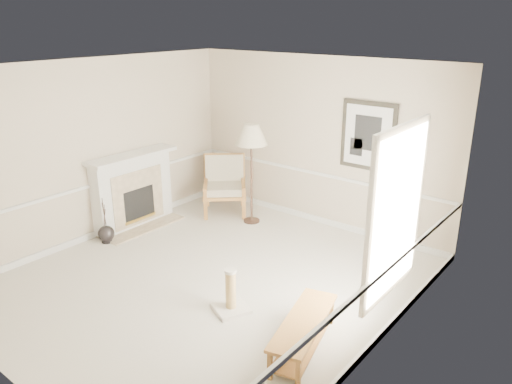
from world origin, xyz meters
TOP-DOWN VIEW (x-y plane):
  - ground at (0.00, 0.00)m, footprint 5.50×5.50m
  - room at (0.14, 0.08)m, footprint 5.04×5.54m
  - fireplace at (-2.34, 0.60)m, footprint 0.64×1.64m
  - floor_vase at (-2.15, -0.15)m, footprint 0.27×0.27m
  - armchair at (-1.60, 2.13)m, footprint 1.14×1.14m
  - floor_lamp at (-0.85, 2.00)m, footprint 0.68×0.68m
  - bench at (1.89, -0.47)m, footprint 0.71×1.37m
  - scratching_post at (0.76, -0.39)m, footprint 0.53×0.53m

SIDE VIEW (x-z plane):
  - ground at x=0.00m, z-range 0.00..0.00m
  - floor_vase at x=-2.15m, z-range -0.25..0.53m
  - scratching_post at x=0.76m, z-range -0.11..0.47m
  - bench at x=1.89m, z-range 0.06..0.44m
  - armchair at x=-1.60m, z-range 0.04..1.08m
  - fireplace at x=-2.34m, z-range -0.01..1.30m
  - floor_lamp at x=-0.85m, z-range 0.66..2.44m
  - room at x=0.14m, z-range 0.41..3.33m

